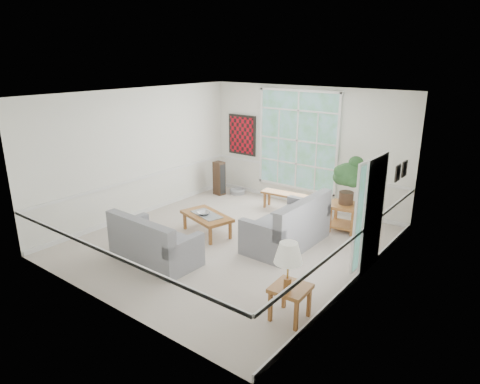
# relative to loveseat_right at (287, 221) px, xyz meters

# --- Properties ---
(floor) EXTENTS (5.50, 6.00, 0.01)m
(floor) POSITION_rel_loveseat_right_xyz_m (-0.99, -0.59, -0.52)
(floor) COLOR #B9AC9F
(floor) RESTS_ON ground
(ceiling) EXTENTS (5.50, 6.00, 0.02)m
(ceiling) POSITION_rel_loveseat_right_xyz_m (-0.99, -0.59, 2.48)
(ceiling) COLOR white
(ceiling) RESTS_ON ground
(wall_back) EXTENTS (5.50, 0.02, 3.00)m
(wall_back) POSITION_rel_loveseat_right_xyz_m (-0.99, 2.41, 0.98)
(wall_back) COLOR white
(wall_back) RESTS_ON ground
(wall_front) EXTENTS (5.50, 0.02, 3.00)m
(wall_front) POSITION_rel_loveseat_right_xyz_m (-0.99, -3.59, 0.98)
(wall_front) COLOR white
(wall_front) RESTS_ON ground
(wall_left) EXTENTS (0.02, 6.00, 3.00)m
(wall_left) POSITION_rel_loveseat_right_xyz_m (-3.74, -0.59, 0.98)
(wall_left) COLOR white
(wall_left) RESTS_ON ground
(wall_right) EXTENTS (0.02, 6.00, 3.00)m
(wall_right) POSITION_rel_loveseat_right_xyz_m (1.76, -0.59, 0.98)
(wall_right) COLOR white
(wall_right) RESTS_ON ground
(window_back) EXTENTS (2.30, 0.08, 2.40)m
(window_back) POSITION_rel_loveseat_right_xyz_m (-1.19, 2.37, 1.13)
(window_back) COLOR white
(window_back) RESTS_ON wall_back
(entry_door) EXTENTS (0.08, 0.90, 2.10)m
(entry_door) POSITION_rel_loveseat_right_xyz_m (1.72, 0.01, 0.53)
(entry_door) COLOR white
(entry_door) RESTS_ON floor
(door_sidelight) EXTENTS (0.08, 0.26, 1.90)m
(door_sidelight) POSITION_rel_loveseat_right_xyz_m (1.72, -0.62, 0.63)
(door_sidelight) COLOR white
(door_sidelight) RESTS_ON wall_right
(wall_art) EXTENTS (0.90, 0.06, 1.10)m
(wall_art) POSITION_rel_loveseat_right_xyz_m (-2.94, 2.36, 1.08)
(wall_art) COLOR #630911
(wall_art) RESTS_ON wall_back
(wall_frame_near) EXTENTS (0.04, 0.26, 0.32)m
(wall_frame_near) POSITION_rel_loveseat_right_xyz_m (1.72, 1.16, 1.03)
(wall_frame_near) COLOR black
(wall_frame_near) RESTS_ON wall_right
(wall_frame_far) EXTENTS (0.04, 0.26, 0.32)m
(wall_frame_far) POSITION_rel_loveseat_right_xyz_m (1.72, 1.56, 1.03)
(wall_frame_far) COLOR black
(wall_frame_far) RESTS_ON wall_right
(loveseat_right) EXTENTS (1.01, 1.92, 1.04)m
(loveseat_right) POSITION_rel_loveseat_right_xyz_m (0.00, 0.00, 0.00)
(loveseat_right) COLOR gray
(loveseat_right) RESTS_ON floor
(loveseat_front) EXTENTS (1.72, 0.91, 0.92)m
(loveseat_front) POSITION_rel_loveseat_right_xyz_m (-1.56, -2.10, -0.06)
(loveseat_front) COLOR gray
(loveseat_front) RESTS_ON floor
(coffee_table) EXTENTS (1.32, 0.94, 0.44)m
(coffee_table) POSITION_rel_loveseat_right_xyz_m (-1.64, -0.58, -0.30)
(coffee_table) COLOR brown
(coffee_table) RESTS_ON floor
(pewter_bowl) EXTENTS (0.41, 0.41, 0.08)m
(pewter_bowl) POSITION_rel_loveseat_right_xyz_m (-1.69, -0.62, -0.04)
(pewter_bowl) COLOR #9F9FA4
(pewter_bowl) RESTS_ON coffee_table
(window_bench) EXTENTS (1.86, 0.55, 0.43)m
(window_bench) POSITION_rel_loveseat_right_xyz_m (-0.80, 1.78, -0.30)
(window_bench) COLOR brown
(window_bench) RESTS_ON floor
(end_table) EXTENTS (0.71, 0.71, 0.61)m
(end_table) POSITION_rel_loveseat_right_xyz_m (0.61, 1.40, -0.21)
(end_table) COLOR brown
(end_table) RESTS_ON floor
(houseplant) EXTENTS (0.63, 0.63, 1.08)m
(houseplant) POSITION_rel_loveseat_right_xyz_m (0.61, 1.45, 0.63)
(houseplant) COLOR #295126
(houseplant) RESTS_ON end_table
(side_table) EXTENTS (0.55, 0.55, 0.53)m
(side_table) POSITION_rel_loveseat_right_xyz_m (1.41, -2.18, -0.25)
(side_table) COLOR brown
(side_table) RESTS_ON floor
(table_lamp) EXTENTS (0.47, 0.47, 0.71)m
(table_lamp) POSITION_rel_loveseat_right_xyz_m (1.39, -2.25, 0.37)
(table_lamp) COLOR white
(table_lamp) RESTS_ON side_table
(pet_bed) EXTENTS (0.47, 0.47, 0.13)m
(pet_bed) POSITION_rel_loveseat_right_xyz_m (-2.86, 2.06, -0.45)
(pet_bed) COLOR gray
(pet_bed) RESTS_ON floor
(floor_speaker) EXTENTS (0.31, 0.26, 0.93)m
(floor_speaker) POSITION_rel_loveseat_right_xyz_m (-3.22, 1.70, -0.05)
(floor_speaker) COLOR #3A2619
(floor_speaker) RESTS_ON floor
(cat) EXTENTS (0.46, 0.38, 0.18)m
(cat) POSITION_rel_loveseat_right_xyz_m (-0.11, 0.68, 0.10)
(cat) COLOR black
(cat) RESTS_ON loveseat_right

